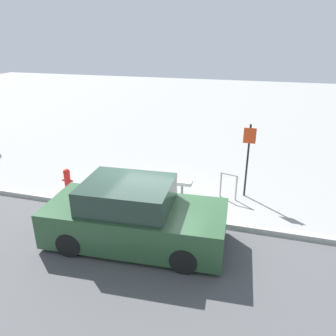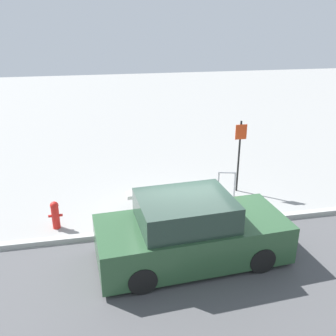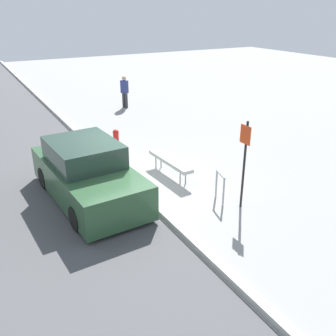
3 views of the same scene
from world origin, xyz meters
The scene contains 8 objects.
ground_plane centered at (0.00, 0.00, 0.00)m, with size 60.00×60.00×0.00m, color gray.
curb centered at (0.00, 0.00, 0.07)m, with size 60.00×0.20×0.13m.
bench centered at (-0.25, 1.31, 0.49)m, with size 2.03×0.43×0.55m.
bike_rack centered at (1.84, 1.63, 0.50)m, with size 0.55×0.18×0.83m.
sign_post centered at (2.32, 1.96, 1.38)m, with size 0.36×0.08×2.30m.
fire_hydrant centered at (-3.18, 0.74, 0.41)m, with size 0.36×0.22×0.77m.
pedestrian centered at (-8.68, 3.42, 0.86)m, with size 0.42×0.35×1.61m.
parked_car_near centered at (-0.08, -1.30, 0.70)m, with size 4.35×2.07×1.57m.
Camera 3 is at (8.85, -3.82, 4.78)m, focal length 40.00 mm.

